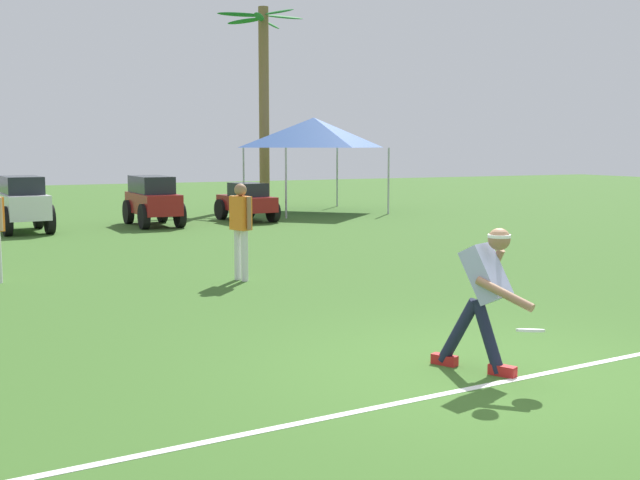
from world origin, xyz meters
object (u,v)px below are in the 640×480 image
parked_car_slot_c (153,199)px  parked_car_slot_d (247,201)px  palm_tree_left_of_centre (264,92)px  event_tent (314,133)px  parked_car_slot_b (23,202)px  frisbee_thrower (485,291)px  teammate_midfield (241,222)px  frisbee_in_flight (531,330)px

parked_car_slot_c → parked_car_slot_d: parked_car_slot_c is taller
palm_tree_left_of_centre → event_tent: palm_tree_left_of_centre is taller
parked_car_slot_c → parked_car_slot_b: bearing=-176.4°
frisbee_thrower → parked_car_slot_b: parked_car_slot_b is taller
frisbee_thrower → event_tent: (6.68, 17.65, 1.79)m
teammate_midfield → parked_car_slot_b: size_ratio=0.65×
teammate_midfield → parked_car_slot_d: (3.77, 9.62, -0.38)m
frisbee_in_flight → parked_car_slot_b: bearing=99.4°
parked_car_slot_b → teammate_midfield: bearing=-75.8°
parked_car_slot_d → palm_tree_left_of_centre: size_ratio=0.32×
parked_car_slot_b → parked_car_slot_c: (3.35, 0.21, -0.02)m
frisbee_thrower → event_tent: event_tent is taller
frisbee_in_flight → teammate_midfield: size_ratio=0.22×
parked_car_slot_b → event_tent: size_ratio=0.64×
parked_car_slot_d → event_tent: size_ratio=0.61×
frisbee_thrower → frisbee_in_flight: size_ratio=4.06×
parked_car_slot_d → palm_tree_left_of_centre: palm_tree_left_of_centre is taller
palm_tree_left_of_centre → teammate_midfield: bearing=-113.5°
teammate_midfield → parked_car_slot_c: bearing=84.0°
event_tent → frisbee_in_flight: bearing=-110.0°
frisbee_thrower → teammate_midfield: bearing=92.2°
teammate_midfield → parked_car_slot_c: teammate_midfield is taller
parked_car_slot_d → event_tent: bearing=33.3°
parked_car_slot_c → parked_car_slot_d: bearing=2.4°
frisbee_thrower → parked_car_slot_c: frisbee_thrower is taller
parked_car_slot_d → event_tent: event_tent is taller
parked_car_slot_b → parked_car_slot_d: parked_car_slot_b is taller
parked_car_slot_d → teammate_midfield: bearing=-111.4°
parked_car_slot_b → event_tent: (9.26, 2.39, 1.84)m
event_tent → palm_tree_left_of_centre: bearing=93.2°
frisbee_thrower → teammate_midfield: teammate_midfield is taller
frisbee_in_flight → parked_car_slot_d: bearing=77.8°
frisbee_thrower → palm_tree_left_of_centre: 22.61m
parked_car_slot_b → palm_tree_left_of_centre: (9.05, 6.15, 3.37)m
frisbee_thrower → parked_car_slot_b: (-2.57, 15.26, -0.05)m
frisbee_thrower → teammate_midfield: (-0.22, 5.97, 0.15)m
frisbee_in_flight → teammate_midfield: 6.58m
palm_tree_left_of_centre → parked_car_slot_b: bearing=-145.8°
parked_car_slot_c → parked_car_slot_d: size_ratio=1.06×
frisbee_thrower → frisbee_in_flight: frisbee_thrower is taller
frisbee_in_flight → event_tent: 19.51m
frisbee_thrower → frisbee_in_flight: 0.65m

